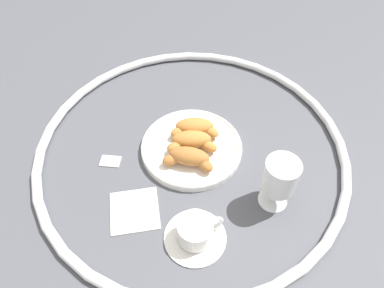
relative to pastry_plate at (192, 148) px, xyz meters
name	(u,v)px	position (x,y,z in m)	size (l,w,h in m)	color
ground_plane	(192,150)	(0.00, 0.00, -0.01)	(2.20, 2.20, 0.00)	#4C4F56
table_chrome_rim	(192,147)	(0.00, 0.00, 0.00)	(0.80, 0.80, 0.02)	silver
pastry_plate	(192,148)	(0.00, 0.00, 0.00)	(0.26, 0.26, 0.02)	white
croissant_large	(195,128)	(-0.01, -0.05, 0.03)	(0.14, 0.06, 0.04)	#BC7A38
croissant_small	(192,142)	(0.00, 0.00, 0.03)	(0.14, 0.06, 0.04)	#BC7A38
croissant_extra	(189,158)	(0.01, 0.05, 0.03)	(0.13, 0.08, 0.04)	#AD6B33
coffee_cup_near	(195,232)	(0.00, 0.24, 0.01)	(0.14, 0.14, 0.06)	white
juice_glass_left	(280,177)	(-0.18, 0.15, 0.08)	(0.08, 0.08, 0.14)	white
sugar_packet	(110,161)	(0.21, 0.03, -0.01)	(0.05, 0.03, 0.01)	white
folded_napkin	(135,210)	(0.14, 0.17, -0.01)	(0.11, 0.11, 0.01)	silver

